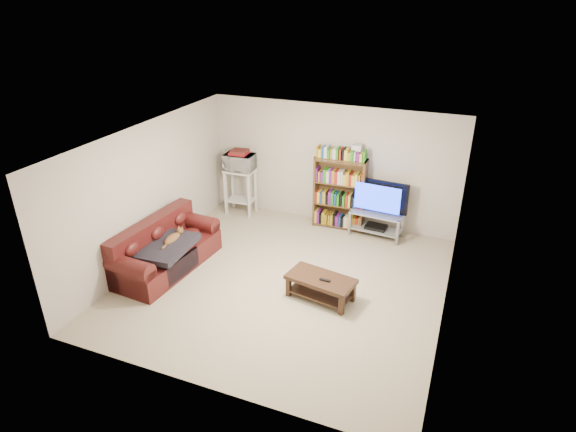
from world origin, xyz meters
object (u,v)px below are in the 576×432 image
at_px(sofa, 164,251).
at_px(coffee_table, 321,284).
at_px(tv_stand, 377,220).
at_px(bookshelf, 340,192).

bearing_deg(sofa, coffee_table, 6.68).
bearing_deg(sofa, tv_stand, 42.85).
distance_m(sofa, bookshelf, 3.52).
relative_size(tv_stand, bookshelf, 0.71).
height_order(sofa, coffee_table, sofa).
distance_m(tv_stand, bookshelf, 0.90).
relative_size(sofa, tv_stand, 1.99).
bearing_deg(coffee_table, sofa, -167.32).
bearing_deg(bookshelf, tv_stand, -9.87).
bearing_deg(sofa, bookshelf, 52.51).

